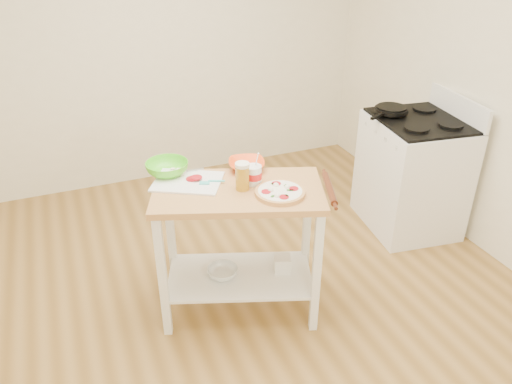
{
  "coord_description": "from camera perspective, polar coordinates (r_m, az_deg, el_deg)",
  "views": [
    {
      "loc": [
        -0.89,
        -2.33,
        2.3
      ],
      "look_at": [
        0.13,
        0.16,
        0.83
      ],
      "focal_mm": 35.0,
      "sensor_mm": 36.0,
      "label": 1
    }
  ],
  "objects": [
    {
      "name": "prep_island",
      "position": [
        3.08,
        -1.97,
        -3.88
      ],
      "size": [
        1.13,
        0.86,
        0.9
      ],
      "rotation": [
        0.0,
        0.0,
        -0.35
      ],
      "color": "tan",
      "rests_on": "ground"
    },
    {
      "name": "knife",
      "position": [
        3.13,
        -9.04,
        2.21
      ],
      "size": [
        0.27,
        0.04,
        0.01
      ],
      "rotation": [
        0.0,
        0.0,
        -0.09
      ],
      "color": "silver",
      "rests_on": "cutting_board"
    },
    {
      "name": "green_bowl",
      "position": [
        3.14,
        -10.12,
        2.68
      ],
      "size": [
        0.32,
        0.32,
        0.08
      ],
      "primitive_type": "imported",
      "rotation": [
        0.0,
        0.0,
        -0.26
      ],
      "color": "#55D724",
      "rests_on": "prep_island"
    },
    {
      "name": "orange_bowl",
      "position": [
        3.17,
        -1.08,
        3.14
      ],
      "size": [
        0.28,
        0.28,
        0.06
      ],
      "primitive_type": "imported",
      "rotation": [
        0.0,
        0.0,
        -0.28
      ],
      "color": "#FF5117",
      "rests_on": "prep_island"
    },
    {
      "name": "room_shell",
      "position": [
        2.67,
        -1.23,
        7.89
      ],
      "size": [
        4.04,
        4.54,
        2.74
      ],
      "color": "olive",
      "rests_on": "ground"
    },
    {
      "name": "pizza",
      "position": [
        2.88,
        2.74,
        -0.0
      ],
      "size": [
        0.29,
        0.29,
        0.05
      ],
      "rotation": [
        0.0,
        0.0,
        -0.42
      ],
      "color": "tan",
      "rests_on": "prep_island"
    },
    {
      "name": "spatula",
      "position": [
        3.0,
        -5.17,
        1.16
      ],
      "size": [
        0.16,
        0.06,
        0.01
      ],
      "rotation": [
        0.0,
        0.0,
        -0.4
      ],
      "color": "#3FC9C7",
      "rests_on": "cutting_board"
    },
    {
      "name": "skillet",
      "position": [
        4.12,
        15.16,
        9.04
      ],
      "size": [
        0.4,
        0.26,
        0.03
      ],
      "rotation": [
        0.0,
        0.0,
        0.42
      ],
      "color": "black",
      "rests_on": "gas_stove"
    },
    {
      "name": "yogurt_tub",
      "position": [
        2.97,
        -0.28,
        1.96
      ],
      "size": [
        0.1,
        0.1,
        0.21
      ],
      "color": "white",
      "rests_on": "prep_island"
    },
    {
      "name": "shelf_glass_bowl",
      "position": [
        3.28,
        -3.85,
        -9.15
      ],
      "size": [
        0.28,
        0.28,
        0.06
      ],
      "primitive_type": "imported",
      "rotation": [
        0.0,
        0.0,
        -0.75
      ],
      "color": "silver",
      "rests_on": "prep_island"
    },
    {
      "name": "gas_stove",
      "position": [
        4.27,
        17.38,
        2.04
      ],
      "size": [
        0.75,
        0.85,
        1.11
      ],
      "rotation": [
        0.0,
        0.0,
        -0.13
      ],
      "color": "white",
      "rests_on": "ground"
    },
    {
      "name": "shelf_bin",
      "position": [
        3.31,
        3.03,
        -8.19
      ],
      "size": [
        0.14,
        0.14,
        0.11
      ],
      "primitive_type": "cube",
      "rotation": [
        0.0,
        0.0,
        -0.35
      ],
      "color": "white",
      "rests_on": "prep_island"
    },
    {
      "name": "beer_pint",
      "position": [
        2.9,
        -1.57,
        1.83
      ],
      "size": [
        0.08,
        0.08,
        0.17
      ],
      "color": "#B5821B",
      "rests_on": "prep_island"
    },
    {
      "name": "cutting_board",
      "position": [
        3.04,
        -7.83,
        1.27
      ],
      "size": [
        0.5,
        0.46,
        0.04
      ],
      "rotation": [
        0.0,
        0.0,
        -0.52
      ],
      "color": "white",
      "rests_on": "prep_island"
    },
    {
      "name": "rolling_pin",
      "position": [
        2.93,
        8.4,
        0.38
      ],
      "size": [
        0.17,
        0.35,
        0.04
      ],
      "primitive_type": "cylinder",
      "rotation": [
        1.57,
        0.0,
        -0.36
      ],
      "color": "#502312",
      "rests_on": "prep_island"
    }
  ]
}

